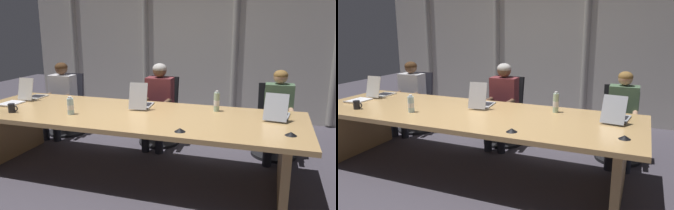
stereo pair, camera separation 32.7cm
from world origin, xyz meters
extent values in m
plane|color=#47424C|center=(0.00, 0.00, 0.00)|extent=(13.12, 13.12, 0.00)
cube|color=tan|center=(0.00, 0.00, 0.72)|extent=(3.93, 1.32, 0.05)
cube|color=black|center=(0.00, 0.00, 0.65)|extent=(3.34, 0.10, 0.06)
cube|color=tan|center=(-1.72, 0.00, 0.35)|extent=(0.08, 1.12, 0.69)
cube|color=tan|center=(1.72, 0.00, 0.35)|extent=(0.08, 1.12, 0.69)
cube|color=beige|center=(0.00, 2.79, 1.45)|extent=(6.56, 0.10, 2.89)
cylinder|color=#A39E96|center=(-2.44, 2.74, 1.45)|extent=(0.12, 0.12, 2.83)
cylinder|color=#A39E96|center=(-0.86, 2.74, 1.45)|extent=(0.12, 0.12, 2.83)
cylinder|color=#A39E96|center=(0.87, 2.74, 1.45)|extent=(0.12, 0.12, 2.83)
cube|color=beige|center=(-1.59, 0.37, 0.75)|extent=(0.23, 0.32, 0.02)
cube|color=black|center=(-1.59, 0.39, 0.76)|extent=(0.19, 0.18, 0.00)
cube|color=beige|center=(-1.58, 0.17, 0.90)|extent=(0.22, 0.09, 0.29)
cube|color=black|center=(-1.58, 0.18, 0.90)|extent=(0.19, 0.08, 0.26)
cube|color=#BCBCC1|center=(0.02, 0.36, 0.75)|extent=(0.25, 0.36, 0.02)
cube|color=black|center=(0.02, 0.39, 0.76)|extent=(0.20, 0.20, 0.00)
cube|color=#BCBCC1|center=(0.05, 0.15, 0.91)|extent=(0.23, 0.12, 0.31)
cube|color=black|center=(0.05, 0.16, 0.91)|extent=(0.20, 0.10, 0.28)
cube|color=#A8ADB7|center=(1.63, 0.37, 0.75)|extent=(0.28, 0.34, 0.02)
cube|color=black|center=(1.63, 0.40, 0.76)|extent=(0.22, 0.20, 0.00)
cube|color=#A8ADB7|center=(1.60, 0.15, 0.89)|extent=(0.25, 0.16, 0.27)
cube|color=black|center=(1.60, 0.16, 0.90)|extent=(0.23, 0.14, 0.24)
cube|color=#2D2D38|center=(-1.62, 1.10, 0.44)|extent=(0.55, 0.55, 0.08)
cube|color=#2D2D38|center=(-1.65, 1.31, 0.72)|extent=(0.44, 0.18, 0.48)
cylinder|color=#262628|center=(-1.62, 1.10, 0.22)|extent=(0.05, 0.05, 0.36)
cylinder|color=black|center=(-1.62, 1.10, 0.02)|extent=(0.60, 0.60, 0.04)
cube|color=black|center=(-0.02, 1.10, 0.44)|extent=(0.51, 0.51, 0.08)
cube|color=black|center=(-0.01, 1.32, 0.73)|extent=(0.44, 0.15, 0.51)
cylinder|color=#262628|center=(-0.02, 1.10, 0.22)|extent=(0.05, 0.05, 0.36)
cylinder|color=black|center=(-0.02, 1.10, 0.02)|extent=(0.60, 0.60, 0.04)
cube|color=black|center=(1.63, 1.10, 0.44)|extent=(0.55, 0.55, 0.08)
cube|color=black|center=(1.59, 1.31, 0.72)|extent=(0.44, 0.18, 0.48)
cylinder|color=#262628|center=(1.63, 1.10, 0.22)|extent=(0.05, 0.05, 0.36)
cylinder|color=black|center=(1.63, 1.10, 0.02)|extent=(0.60, 0.60, 0.04)
cube|color=silver|center=(-1.64, 1.08, 0.72)|extent=(0.40, 0.23, 0.48)
sphere|color=brown|center=(-1.64, 1.08, 1.06)|extent=(0.19, 0.19, 0.19)
ellipsoid|color=#472D19|center=(-1.64, 1.08, 1.08)|extent=(0.20, 0.20, 0.14)
cylinder|color=silver|center=(-1.48, 1.08, 0.77)|extent=(0.07, 0.14, 0.27)
cylinder|color=brown|center=(-1.47, 0.87, 0.65)|extent=(0.07, 0.30, 0.06)
cylinder|color=silver|center=(-1.81, 1.07, 0.77)|extent=(0.07, 0.14, 0.27)
cylinder|color=brown|center=(-1.80, 0.86, 0.65)|extent=(0.07, 0.30, 0.06)
cylinder|color=#262833|center=(-1.54, 0.88, 0.45)|extent=(0.14, 0.40, 0.13)
cylinder|color=#262833|center=(-1.54, 0.70, 0.23)|extent=(0.11, 0.11, 0.46)
cylinder|color=#262833|center=(-1.74, 0.87, 0.45)|extent=(0.14, 0.40, 0.13)
cylinder|color=#262833|center=(-1.74, 0.69, 0.23)|extent=(0.11, 0.11, 0.46)
cube|color=brown|center=(0.00, 1.08, 0.74)|extent=(0.39, 0.23, 0.52)
sphere|color=brown|center=(0.00, 1.08, 1.10)|extent=(0.20, 0.20, 0.20)
ellipsoid|color=#B2ADA8|center=(0.00, 1.08, 1.13)|extent=(0.20, 0.20, 0.15)
cylinder|color=brown|center=(0.17, 1.08, 0.81)|extent=(0.07, 0.14, 0.27)
cylinder|color=brown|center=(0.17, 0.87, 0.69)|extent=(0.07, 0.30, 0.06)
cylinder|color=brown|center=(-0.16, 1.07, 0.81)|extent=(0.07, 0.14, 0.27)
cylinder|color=brown|center=(-0.15, 0.86, 0.69)|extent=(0.07, 0.30, 0.06)
cylinder|color=#262833|center=(0.11, 0.88, 0.45)|extent=(0.14, 0.40, 0.13)
cylinder|color=#262833|center=(0.12, 0.70, 0.23)|extent=(0.11, 0.11, 0.46)
cylinder|color=#262833|center=(-0.09, 0.87, 0.45)|extent=(0.14, 0.40, 0.13)
cylinder|color=#262833|center=(-0.08, 0.69, 0.23)|extent=(0.11, 0.11, 0.46)
cube|color=#4C6B4C|center=(1.65, 1.08, 0.73)|extent=(0.36, 0.22, 0.51)
sphere|color=tan|center=(1.65, 1.08, 1.08)|extent=(0.18, 0.18, 0.18)
ellipsoid|color=olive|center=(1.65, 1.08, 1.10)|extent=(0.18, 0.18, 0.13)
cylinder|color=#4C6B4C|center=(1.80, 1.08, 0.80)|extent=(0.07, 0.14, 0.27)
cylinder|color=tan|center=(1.80, 0.87, 0.68)|extent=(0.07, 0.30, 0.06)
cylinder|color=#4C6B4C|center=(1.50, 1.07, 0.80)|extent=(0.07, 0.14, 0.27)
cylinder|color=tan|center=(1.50, 0.86, 0.68)|extent=(0.07, 0.30, 0.06)
cylinder|color=#262833|center=(1.75, 0.88, 0.45)|extent=(0.13, 0.40, 0.13)
cylinder|color=#262833|center=(1.75, 0.70, 0.23)|extent=(0.11, 0.11, 0.46)
cylinder|color=#262833|center=(1.55, 0.87, 0.45)|extent=(0.13, 0.40, 0.13)
cylinder|color=#262833|center=(1.55, 0.69, 0.23)|extent=(0.11, 0.11, 0.46)
cylinder|color=silver|center=(-0.61, -0.25, 0.83)|extent=(0.07, 0.07, 0.18)
cylinder|color=white|center=(-0.61, -0.25, 0.82)|extent=(0.07, 0.07, 0.06)
cylinder|color=white|center=(-0.61, -0.25, 0.94)|extent=(0.04, 0.04, 0.02)
cylinder|color=#ADD1B2|center=(0.94, 0.39, 0.85)|extent=(0.07, 0.07, 0.22)
cylinder|color=white|center=(0.94, 0.39, 0.84)|extent=(0.07, 0.07, 0.07)
cylinder|color=white|center=(0.94, 0.39, 0.97)|extent=(0.04, 0.04, 0.02)
cylinder|color=black|center=(-1.32, -0.38, 0.79)|extent=(0.08, 0.08, 0.10)
torus|color=black|center=(-1.27, -0.38, 0.79)|extent=(0.07, 0.01, 0.07)
cone|color=black|center=(0.74, -0.49, 0.76)|extent=(0.11, 0.11, 0.03)
cone|color=black|center=(1.75, -0.29, 0.76)|extent=(0.11, 0.11, 0.03)
cube|color=silver|center=(-1.64, -0.05, 0.75)|extent=(0.22, 0.30, 0.02)
cylinder|color=silver|center=(-1.64, -0.20, 0.76)|extent=(0.21, 0.01, 0.01)
camera|label=1|loc=(1.55, -3.41, 1.73)|focal=35.68mm
camera|label=2|loc=(1.86, -3.30, 1.73)|focal=35.68mm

